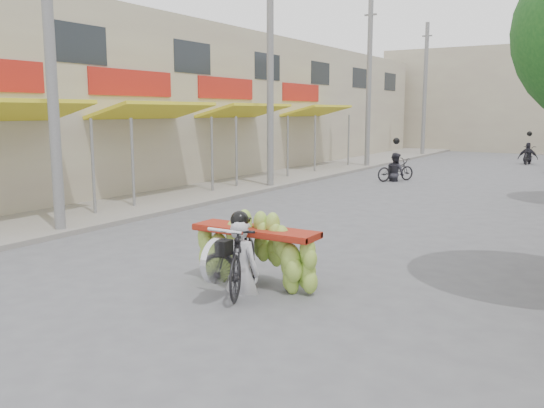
% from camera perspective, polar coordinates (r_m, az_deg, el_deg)
% --- Properties ---
extents(ground, '(120.00, 120.00, 0.00)m').
position_cam_1_polar(ground, '(7.98, -12.68, -11.05)').
color(ground, '#58595D').
rests_on(ground, ground).
extents(sidewalk_left, '(4.00, 60.00, 0.12)m').
position_cam_1_polar(sidewalk_left, '(23.89, 0.33, 2.77)').
color(sidewalk_left, gray).
rests_on(sidewalk_left, ground).
extents(shophouse_row_left, '(9.77, 40.00, 6.00)m').
position_cam_1_polar(shophouse_row_left, '(25.90, -10.49, 9.63)').
color(shophouse_row_left, tan).
rests_on(shophouse_row_left, ground).
extents(far_building, '(20.00, 6.00, 7.00)m').
position_cam_1_polar(far_building, '(43.65, 24.86, 9.36)').
color(far_building, tan).
rests_on(far_building, ground).
extents(utility_pole_near, '(0.60, 0.24, 8.00)m').
position_cam_1_polar(utility_pole_near, '(13.60, -21.15, 14.06)').
color(utility_pole_near, slate).
rests_on(utility_pole_near, ground).
extents(utility_pole_mid, '(0.60, 0.24, 8.00)m').
position_cam_1_polar(utility_pole_mid, '(20.39, -0.18, 12.83)').
color(utility_pole_mid, slate).
rests_on(utility_pole_mid, ground).
extents(utility_pole_far, '(0.60, 0.24, 8.00)m').
position_cam_1_polar(utility_pole_far, '(28.44, 9.58, 11.67)').
color(utility_pole_far, slate).
rests_on(utility_pole_far, ground).
extents(utility_pole_back, '(0.60, 0.24, 8.00)m').
position_cam_1_polar(utility_pole_back, '(36.93, 14.91, 10.89)').
color(utility_pole_back, slate).
rests_on(utility_pole_back, ground).
extents(banana_motorbike, '(2.20, 1.94, 2.11)m').
position_cam_1_polar(banana_motorbike, '(8.85, -2.49, -4.06)').
color(banana_motorbike, black).
rests_on(banana_motorbike, ground).
extents(bg_motorbike_a, '(1.35, 1.67, 1.95)m').
position_cam_1_polar(bg_motorbike_a, '(23.17, 12.15, 4.07)').
color(bg_motorbike_a, black).
rests_on(bg_motorbike_a, ground).
extents(bg_motorbike_c, '(0.97, 1.62, 1.95)m').
position_cam_1_polar(bg_motorbike_c, '(32.80, 24.06, 5.01)').
color(bg_motorbike_c, black).
rests_on(bg_motorbike_c, ground).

